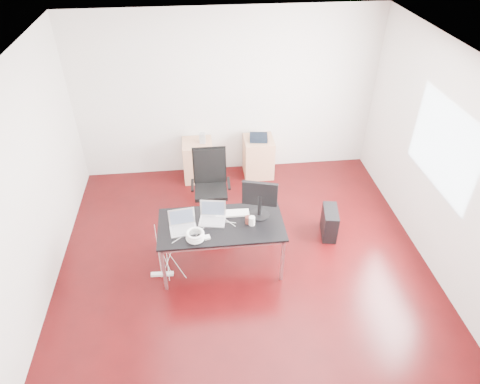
{
  "coord_description": "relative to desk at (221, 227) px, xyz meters",
  "views": [
    {
      "loc": [
        -0.51,
        -4.09,
        4.28
      ],
      "look_at": [
        0.0,
        0.55,
        0.85
      ],
      "focal_mm": 32.0,
      "sensor_mm": 36.0,
      "label": 1
    }
  ],
  "objects": [
    {
      "name": "laptop_right",
      "position": [
        -0.1,
        0.1,
        0.11
      ],
      "size": [
        0.37,
        0.31,
        0.23
      ],
      "rotation": [
        0.0,
        0.0,
        -0.18
      ],
      "color": "silver",
      "rests_on": "desk"
    },
    {
      "name": "cup_brown",
      "position": [
        0.34,
        -0.02,
        0.1
      ],
      "size": [
        0.09,
        0.09,
        0.1
      ],
      "primitive_type": "cylinder",
      "rotation": [
        0.0,
        0.0,
        -0.16
      ],
      "color": "#5D2720",
      "rests_on": "desk"
    },
    {
      "name": "cup_white",
      "position": [
        0.39,
        -0.05,
        0.11
      ],
      "size": [
        0.09,
        0.09,
        0.12
      ],
      "primitive_type": "cylinder",
      "rotation": [
        0.0,
        0.0,
        -0.12
      ],
      "color": "white",
      "rests_on": "desk"
    },
    {
      "name": "power_adapter",
      "position": [
        -0.19,
        -0.25,
        0.07
      ],
      "size": [
        0.08,
        0.08,
        0.03
      ],
      "primitive_type": "cube",
      "rotation": [
        0.0,
        0.0,
        0.21
      ],
      "color": "white",
      "rests_on": "desk"
    },
    {
      "name": "keyboard",
      "position": [
        0.16,
        0.19,
        0.06
      ],
      "size": [
        0.44,
        0.15,
        0.02
      ],
      "primitive_type": "cube",
      "rotation": [
        0.0,
        0.0,
        -0.03
      ],
      "color": "white",
      "rests_on": "desk"
    },
    {
      "name": "power_strip",
      "position": [
        -0.81,
        -0.11,
        -0.66
      ],
      "size": [
        0.3,
        0.07,
        0.04
      ],
      "primitive_type": "cube",
      "rotation": [
        0.0,
        0.0,
        -0.05
      ],
      "color": "white",
      "rests_on": "ground"
    },
    {
      "name": "wastebasket",
      "position": [
        -0.03,
        2.19,
        -0.54
      ],
      "size": [
        0.3,
        0.3,
        0.28
      ],
      "primitive_type": "cylinder",
      "rotation": [
        0.0,
        0.0,
        0.3
      ],
      "color": "black",
      "rests_on": "ground"
    },
    {
      "name": "cable_coil",
      "position": [
        -0.33,
        -0.24,
        0.11
      ],
      "size": [
        0.24,
        0.24,
        0.11
      ],
      "rotation": [
        0.0,
        0.0,
        0.39
      ],
      "color": "white",
      "rests_on": "desk"
    },
    {
      "name": "desk",
      "position": [
        0.0,
        0.0,
        0.0
      ],
      "size": [
        1.6,
        0.8,
        0.73
      ],
      "color": "black",
      "rests_on": "ground"
    },
    {
      "name": "navy_garment",
      "position": [
        0.8,
        2.15,
        0.07
      ],
      "size": [
        0.33,
        0.28,
        0.09
      ],
      "primitive_type": "cube",
      "rotation": [
        0.0,
        0.0,
        -0.12
      ],
      "color": "black",
      "rests_on": "filing_cabinet_right"
    },
    {
      "name": "speaker",
      "position": [
        -0.15,
        2.15,
        0.11
      ],
      "size": [
        0.1,
        0.1,
        0.18
      ],
      "primitive_type": "cube",
      "rotation": [
        0.0,
        0.0,
        -0.21
      ],
      "color": "#9E9E9E",
      "rests_on": "filing_cabinet_left"
    },
    {
      "name": "laptop_left",
      "position": [
        -0.48,
        -0.03,
        0.11
      ],
      "size": [
        0.36,
        0.29,
        0.23
      ],
      "rotation": [
        0.0,
        0.0,
        0.13
      ],
      "color": "silver",
      "rests_on": "desk"
    },
    {
      "name": "pc_tower",
      "position": [
        1.61,
        0.45,
        -0.46
      ],
      "size": [
        0.28,
        0.48,
        0.44
      ],
      "primitive_type": "cube",
      "rotation": [
        0.0,
        0.0,
        -0.18
      ],
      "color": "black",
      "rests_on": "ground"
    },
    {
      "name": "monitor",
      "position": [
        0.51,
        0.13,
        0.34
      ],
      "size": [
        0.45,
        0.26,
        0.51
      ],
      "rotation": [
        0.0,
        0.0,
        -0.29
      ],
      "color": "black",
      "rests_on": "desk"
    },
    {
      "name": "office_chair",
      "position": [
        -0.08,
        1.13,
        -0.07
      ],
      "size": [
        0.49,
        0.51,
        1.08
      ],
      "rotation": [
        0.0,
        0.0,
        -0.02
      ],
      "color": "black",
      "rests_on": "ground"
    },
    {
      "name": "filing_cabinet_right",
      "position": [
        0.81,
        2.17,
        -0.33
      ],
      "size": [
        0.5,
        0.5,
        0.7
      ],
      "primitive_type": "cube",
      "color": "tan",
      "rests_on": "ground"
    },
    {
      "name": "room_shell",
      "position": [
        0.33,
        -0.05,
        0.73
      ],
      "size": [
        5.0,
        5.0,
        5.0
      ],
      "color": "#320507",
      "rests_on": "ground"
    },
    {
      "name": "filing_cabinet_left",
      "position": [
        -0.24,
        2.17,
        -0.33
      ],
      "size": [
        0.5,
        0.5,
        0.7
      ],
      "primitive_type": "cube",
      "color": "tan",
      "rests_on": "ground"
    }
  ]
}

